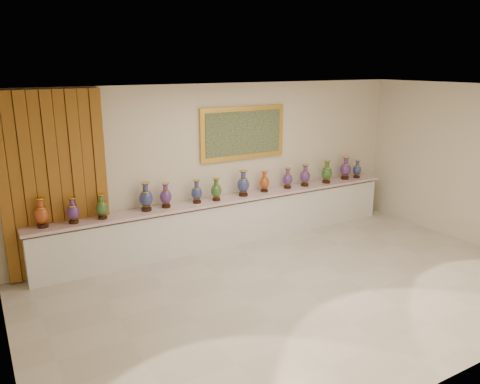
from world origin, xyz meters
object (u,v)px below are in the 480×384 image
at_px(vase_0, 42,214).
at_px(counter, 229,221).
at_px(vase_1, 73,212).
at_px(vase_2, 102,208).

bearing_deg(vase_0, counter, 0.15).
relative_size(vase_0, vase_1, 1.12).
height_order(counter, vase_0, vase_0).
bearing_deg(counter, vase_2, -178.61).
relative_size(counter, vase_0, 15.47).
bearing_deg(counter, vase_0, -179.85).
xyz_separation_m(counter, vase_1, (-2.83, -0.05, 0.65)).
height_order(vase_1, vase_2, vase_1).
bearing_deg(vase_2, counter, 1.39).
xyz_separation_m(vase_0, vase_1, (0.46, -0.04, -0.02)).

